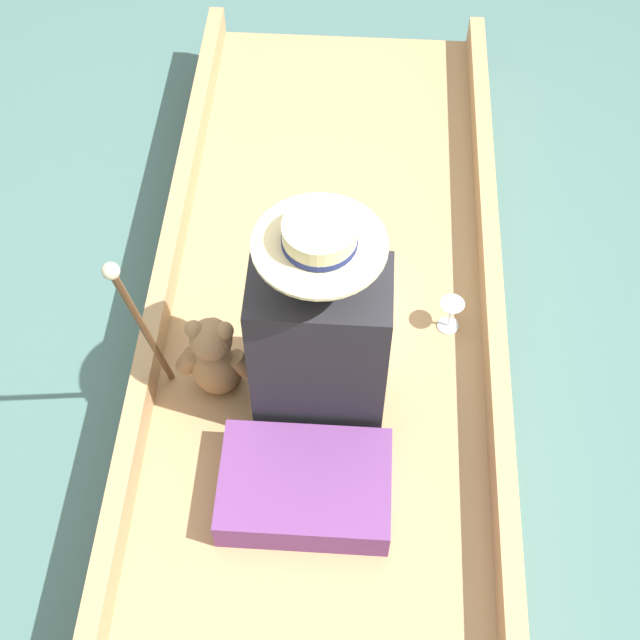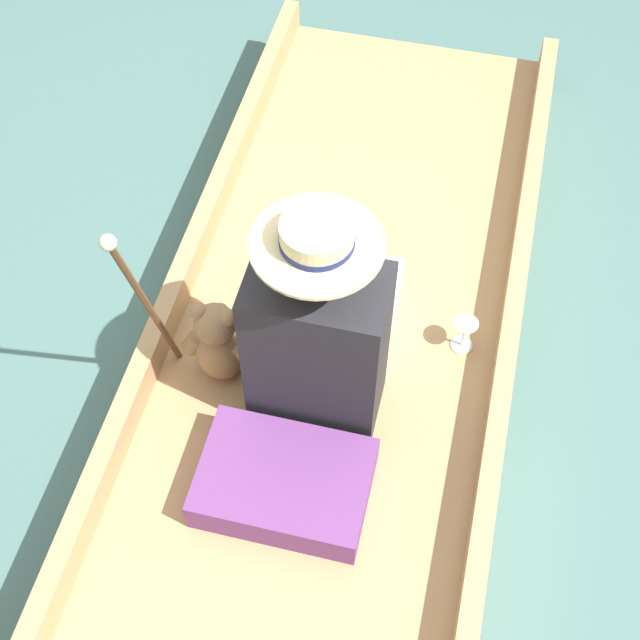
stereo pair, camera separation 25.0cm
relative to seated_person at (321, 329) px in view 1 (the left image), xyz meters
The scene contains 7 objects.
ground_plane 0.49m from the seated_person, 89.52° to the left, with size 16.00×16.00×0.00m, color #476B66.
punt_boat 0.41m from the seated_person, 89.52° to the left, with size 1.16×3.23×0.28m.
seat_cushion 0.46m from the seated_person, 93.17° to the right, with size 0.49×0.34×0.12m.
seated_person is the anchor object (origin of this frame).
teddy_bear 0.36m from the seated_person, behind, with size 0.25×0.15×0.35m.
wine_glass 0.53m from the seated_person, 31.71° to the left, with size 0.08×0.08×0.13m.
walking_cane 0.52m from the seated_person, 165.52° to the right, with size 0.04×0.24×0.83m.
Camera 1 is at (0.09, -1.61, 2.60)m, focal length 50.00 mm.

